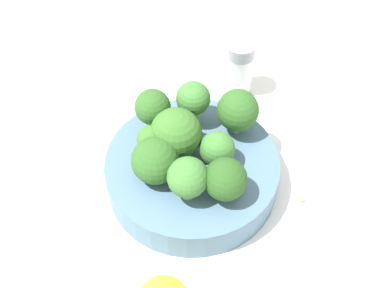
% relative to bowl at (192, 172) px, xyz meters
% --- Properties ---
extents(ground_plane, '(3.00, 3.00, 0.00)m').
position_rel_bowl_xyz_m(ground_plane, '(0.00, 0.00, -0.02)').
color(ground_plane, white).
extents(bowl, '(0.20, 0.20, 0.04)m').
position_rel_bowl_xyz_m(bowl, '(0.00, 0.00, 0.00)').
color(bowl, slate).
rests_on(bowl, ground_plane).
extents(broccoli_floret_0, '(0.04, 0.04, 0.06)m').
position_rel_bowl_xyz_m(broccoli_floret_0, '(0.01, 0.07, 0.06)').
color(broccoli_floret_0, '#84AD66').
rests_on(broccoli_floret_0, bowl).
extents(broccoli_floret_1, '(0.05, 0.05, 0.05)m').
position_rel_bowl_xyz_m(broccoli_floret_1, '(-0.04, 0.02, 0.05)').
color(broccoli_floret_1, '#7A9E5B').
rests_on(broccoli_floret_1, bowl).
extents(broccoli_floret_2, '(0.04, 0.04, 0.05)m').
position_rel_bowl_xyz_m(broccoli_floret_2, '(0.02, -0.02, 0.05)').
color(broccoli_floret_2, '#7A9E5B').
rests_on(broccoli_floret_2, bowl).
extents(broccoli_floret_3, '(0.06, 0.06, 0.06)m').
position_rel_bowl_xyz_m(broccoli_floret_3, '(0.00, 0.02, 0.05)').
color(broccoli_floret_3, '#7A9E5B').
rests_on(broccoli_floret_3, bowl).
extents(broccoli_floret_4, '(0.03, 0.03, 0.05)m').
position_rel_bowl_xyz_m(broccoli_floret_4, '(-0.02, 0.04, 0.05)').
color(broccoli_floret_4, '#8EB770').
rests_on(broccoli_floret_4, bowl).
extents(broccoli_floret_5, '(0.05, 0.05, 0.05)m').
position_rel_bowl_xyz_m(broccoli_floret_5, '(-0.02, -0.06, 0.05)').
color(broccoli_floret_5, '#7A9E5B').
rests_on(broccoli_floret_5, bowl).
extents(broccoli_floret_6, '(0.05, 0.05, 0.06)m').
position_rel_bowl_xyz_m(broccoli_floret_6, '(-0.04, -0.02, 0.05)').
color(broccoli_floret_6, '#84AD66').
rests_on(broccoli_floret_6, bowl).
extents(broccoli_floret_7, '(0.05, 0.05, 0.06)m').
position_rel_bowl_xyz_m(broccoli_floret_7, '(0.07, -0.01, 0.06)').
color(broccoli_floret_7, '#7A9E5B').
rests_on(broccoli_floret_7, bowl).
extents(broccoli_floret_8, '(0.04, 0.04, 0.06)m').
position_rel_bowl_xyz_m(broccoli_floret_8, '(0.05, 0.04, 0.06)').
color(broccoli_floret_8, '#84AD66').
rests_on(broccoli_floret_8, bowl).
extents(pepper_shaker, '(0.04, 0.04, 0.08)m').
position_rel_bowl_xyz_m(pepper_shaker, '(0.17, 0.05, 0.02)').
color(pepper_shaker, silver).
rests_on(pepper_shaker, ground_plane).
extents(almond_crumb_0, '(0.00, 0.01, 0.01)m').
position_rel_bowl_xyz_m(almond_crumb_0, '(0.11, 0.04, -0.02)').
color(almond_crumb_0, olive).
rests_on(almond_crumb_0, ground_plane).
extents(almond_crumb_1, '(0.01, 0.01, 0.01)m').
position_rel_bowl_xyz_m(almond_crumb_1, '(0.12, 0.01, -0.02)').
color(almond_crumb_1, tan).
rests_on(almond_crumb_1, ground_plane).
extents(almond_crumb_2, '(0.01, 0.01, 0.01)m').
position_rel_bowl_xyz_m(almond_crumb_2, '(0.06, -0.12, -0.02)').
color(almond_crumb_2, '#AD7F4C').
rests_on(almond_crumb_2, ground_plane).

